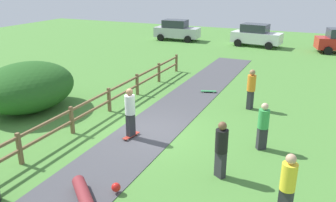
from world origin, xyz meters
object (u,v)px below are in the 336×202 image
(bystander_yellow, at_px, (288,184))
(bystander_green, at_px, (263,124))
(skater_fallen, at_px, (86,195))
(bystander_black, at_px, (221,147))
(skater_riding, at_px, (130,110))
(parked_car_white, at_px, (256,35))
(bystander_orange, at_px, (251,87))
(skateboard_loose, at_px, (208,91))
(parked_car_silver, at_px, (177,30))
(bush_large, at_px, (28,87))

(bystander_yellow, height_order, bystander_green, bystander_yellow)
(skater_fallen, xyz_separation_m, bystander_black, (2.94, 2.66, 0.80))
(skater_riding, bearing_deg, parked_car_white, 88.02)
(skater_fallen, relative_size, bystander_orange, 0.78)
(skater_fallen, xyz_separation_m, skateboard_loose, (0.11, 10.26, -0.11))
(skater_fallen, bearing_deg, bystander_green, 53.19)
(skater_riding, relative_size, bystander_orange, 1.04)
(skateboard_loose, bearing_deg, bystander_green, -55.24)
(bystander_green, relative_size, parked_car_silver, 0.40)
(parked_car_white, height_order, parked_car_silver, same)
(skater_fallen, bearing_deg, parked_car_silver, 107.50)
(parked_car_white, distance_m, parked_car_silver, 7.50)
(skater_riding, xyz_separation_m, bystander_green, (4.63, 1.11, -0.16))
(bush_large, xyz_separation_m, skater_fallen, (6.60, -4.62, -0.88))
(bush_large, height_order, bystander_green, bush_large)
(skater_riding, height_order, parked_car_silver, skater_riding)
(bystander_black, relative_size, parked_car_silver, 0.42)
(bystander_yellow, relative_size, bystander_green, 1.06)
(bush_large, bearing_deg, skater_fallen, -34.98)
(skater_fallen, relative_size, parked_car_white, 0.33)
(skateboard_loose, xyz_separation_m, bystander_green, (3.64, -5.25, 0.86))
(bystander_black, xyz_separation_m, parked_car_silver, (-10.60, 21.66, -0.04))
(skateboard_loose, relative_size, parked_car_silver, 0.19)
(skater_riding, bearing_deg, skater_fallen, -77.33)
(skater_riding, relative_size, bystander_yellow, 1.06)
(skater_riding, height_order, skateboard_loose, skater_riding)
(parked_car_white, xyz_separation_m, parked_car_silver, (-7.50, -0.01, 0.00))
(bystander_yellow, distance_m, bystander_orange, 7.74)
(skater_riding, distance_m, bystander_orange, 5.99)
(bystander_green, distance_m, parked_car_white, 19.71)
(parked_car_silver, bearing_deg, skater_riding, -71.61)
(bystander_black, distance_m, parked_car_silver, 24.12)
(skateboard_loose, relative_size, bystander_black, 0.45)
(bystander_yellow, relative_size, bystander_orange, 0.98)
(bush_large, bearing_deg, parked_car_silver, 93.11)
(bush_large, relative_size, parked_car_silver, 1.04)
(bystander_yellow, relative_size, parked_car_white, 0.42)
(skater_fallen, bearing_deg, bush_large, 145.02)
(bystander_black, bearing_deg, parked_car_white, 98.16)
(bystander_yellow, bearing_deg, bystander_green, 108.47)
(bush_large, distance_m, parked_car_silver, 19.73)
(bush_large, distance_m, bystander_yellow, 11.97)
(skateboard_loose, xyz_separation_m, parked_car_white, (-0.28, 14.07, 0.87))
(bystander_green, distance_m, bystander_orange, 3.98)
(skater_riding, distance_m, skateboard_loose, 6.52)
(bystander_yellow, height_order, parked_car_white, parked_car_white)
(bystander_black, xyz_separation_m, parked_car_white, (-3.11, 21.67, -0.04))
(skater_riding, height_order, bystander_orange, skater_riding)
(skateboard_loose, xyz_separation_m, bystander_yellow, (4.84, -8.83, 0.92))
(bush_large, xyz_separation_m, bystander_green, (10.35, 0.40, -0.13))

